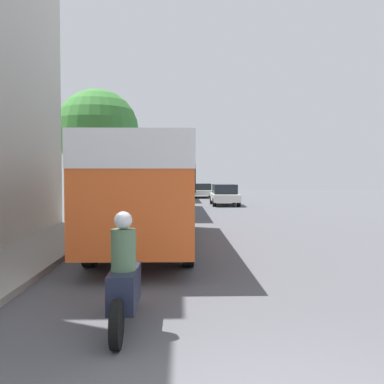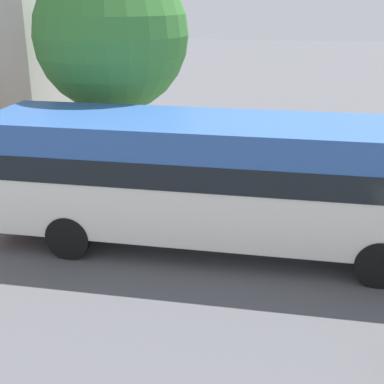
% 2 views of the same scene
% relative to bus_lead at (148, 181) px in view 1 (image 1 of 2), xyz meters
% --- Properties ---
extents(bus_lead, '(2.67, 10.06, 3.19)m').
position_rel_bus_lead_xyz_m(bus_lead, '(0.00, 0.00, 0.00)').
color(bus_lead, '#EA5B23').
rests_on(bus_lead, ground_plane).
extents(bus_following, '(2.64, 10.71, 3.01)m').
position_rel_bus_lead_xyz_m(bus_following, '(0.00, 12.18, -0.10)').
color(bus_following, silver).
rests_on(bus_following, ground_plane).
extents(bus_third_in_line, '(2.52, 9.17, 3.12)m').
position_rel_bus_lead_xyz_m(bus_third_in_line, '(0.17, 24.92, -0.04)').
color(bus_third_in_line, '#2D8447').
rests_on(bus_third_in_line, ground_plane).
extents(motorcycle_behind_lead, '(0.38, 2.24, 1.73)m').
position_rel_bus_lead_xyz_m(motorcycle_behind_lead, '(0.18, -7.29, -1.38)').
color(motorcycle_behind_lead, '#1E2338').
rests_on(motorcycle_behind_lead, ground_plane).
extents(car_crossing, '(1.95, 4.35, 1.55)m').
position_rel_bus_lead_xyz_m(car_crossing, '(4.26, 17.86, -1.26)').
color(car_crossing, silver).
rests_on(car_crossing, ground_plane).
extents(car_far_curb, '(1.96, 4.57, 1.38)m').
position_rel_bus_lead_xyz_m(car_far_curb, '(3.14, 28.57, -1.33)').
color(car_far_curb, silver).
rests_on(car_far_curb, ground_plane).
extents(street_tree, '(4.23, 4.23, 6.47)m').
position_rel_bus_lead_xyz_m(street_tree, '(-3.25, 8.58, 2.42)').
color(street_tree, brown).
rests_on(street_tree, sidewalk).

